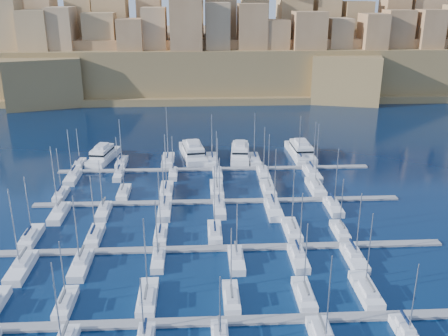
{
  "coord_description": "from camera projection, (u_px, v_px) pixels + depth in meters",
  "views": [
    {
      "loc": [
        -4.13,
        -95.47,
        46.42
      ],
      "look_at": [
        1.15,
        6.0,
        9.82
      ],
      "focal_mm": 40.0,
      "sensor_mm": 36.0,
      "label": 1
    }
  ],
  "objects": [
    {
      "name": "motor_yacht_d",
      "position": [
        301.0,
        150.0,
        146.2
      ],
      "size": [
        6.25,
        18.85,
        5.25
      ],
      "color": "silver",
      "rests_on": "ground"
    },
    {
      "name": "motor_yacht_a",
      "position": [
        103.0,
        155.0,
        142.26
      ],
      "size": [
        7.72,
        16.74,
        5.25
      ],
      "color": "silver",
      "rests_on": "ground"
    },
    {
      "name": "motor_yacht_b",
      "position": [
        193.0,
        152.0,
        145.03
      ],
      "size": [
        8.69,
        20.15,
        5.25
      ],
      "color": "silver",
      "rests_on": "ground"
    },
    {
      "name": "pontoon_mid_far",
      "position": [
        218.0,
        201.0,
        114.96
      ],
      "size": [
        84.0,
        2.0,
        0.4
      ],
      "primitive_type": "cube",
      "color": "slate",
      "rests_on": "ground"
    },
    {
      "name": "sailboat_15",
      "position": [
        215.0,
        232.0,
        99.14
      ],
      "size": [
        2.73,
        9.1,
        14.87
      ],
      "color": "silver",
      "rests_on": "ground"
    },
    {
      "name": "sailboat_28",
      "position": [
        268.0,
        189.0,
        120.8
      ],
      "size": [
        2.93,
        9.77,
        14.6
      ],
      "color": "silver",
      "rests_on": "ground"
    },
    {
      "name": "sailboat_31",
      "position": [
        104.0,
        211.0,
        108.68
      ],
      "size": [
        2.57,
        8.58,
        12.9
      ],
      "color": "silver",
      "rests_on": "ground"
    },
    {
      "name": "sailboat_5",
      "position": [
        366.0,
        291.0,
        80.04
      ],
      "size": [
        3.0,
        9.99,
        14.4
      ],
      "color": "silver",
      "rests_on": "ground"
    },
    {
      "name": "sailboat_37",
      "position": [
        122.0,
        162.0,
        139.18
      ],
      "size": [
        2.66,
        8.87,
        13.23
      ],
      "color": "silver",
      "rests_on": "ground"
    },
    {
      "name": "sailboat_38",
      "position": [
        168.0,
        160.0,
        140.72
      ],
      "size": [
        3.26,
        10.86,
        16.19
      ],
      "color": "silver",
      "rests_on": "ground"
    },
    {
      "name": "sailboat_12",
      "position": [
        31.0,
        237.0,
        97.44
      ],
      "size": [
        2.76,
        9.2,
        13.39
      ],
      "color": "silver",
      "rests_on": "ground"
    },
    {
      "name": "pontoon_far",
      "position": [
        215.0,
        169.0,
        135.63
      ],
      "size": [
        84.0,
        2.0,
        0.4
      ],
      "primitive_type": "cube",
      "color": "slate",
      "rests_on": "ground"
    },
    {
      "name": "sailboat_13",
      "position": [
        95.0,
        236.0,
        97.88
      ],
      "size": [
        2.66,
        8.85,
        13.32
      ],
      "color": "silver",
      "rests_on": "ground"
    },
    {
      "name": "sailboat_21",
      "position": [
        236.0,
        260.0,
        89.22
      ],
      "size": [
        2.66,
        8.86,
        12.2
      ],
      "color": "silver",
      "rests_on": "ground"
    },
    {
      "name": "pontoon_near",
      "position": [
        230.0,
        321.0,
        73.62
      ],
      "size": [
        84.0,
        2.0,
        0.4
      ],
      "primitive_type": "cube",
      "color": "slate",
      "rests_on": "ground"
    },
    {
      "name": "sailboat_45",
      "position": [
        217.0,
        174.0,
        130.85
      ],
      "size": [
        2.42,
        8.07,
        10.85
      ],
      "color": "silver",
      "rests_on": "ground"
    },
    {
      "name": "sailboat_43",
      "position": [
        119.0,
        175.0,
        129.9
      ],
      "size": [
        2.22,
        7.41,
        11.42
      ],
      "color": "silver",
      "rests_on": "ground"
    },
    {
      "name": "sailboat_4",
      "position": [
        304.0,
        295.0,
        79.0
      ],
      "size": [
        2.64,
        8.8,
        13.22
      ],
      "color": "silver",
      "rests_on": "ground"
    },
    {
      "name": "fortified_city",
      "position": [
        206.0,
        57.0,
        246.51
      ],
      "size": [
        460.0,
        108.95,
        59.52
      ],
      "color": "brown",
      "rests_on": "ground"
    },
    {
      "name": "sailboat_1",
      "position": [
        66.0,
        303.0,
        76.87
      ],
      "size": [
        2.44,
        8.12,
        11.43
      ],
      "color": "silver",
      "rests_on": "ground"
    },
    {
      "name": "sailboat_39",
      "position": [
        212.0,
        160.0,
        141.19
      ],
      "size": [
        3.16,
        10.54,
        14.08
      ],
      "color": "silver",
      "rests_on": "ground"
    },
    {
      "name": "sailboat_17",
      "position": [
        340.0,
        231.0,
        99.85
      ],
      "size": [
        2.38,
        7.95,
        11.97
      ],
      "color": "silver",
      "rests_on": "ground"
    },
    {
      "name": "sailboat_34",
      "position": [
        273.0,
        209.0,
        109.63
      ],
      "size": [
        3.13,
        10.43,
        15.1
      ],
      "color": "silver",
      "rests_on": "ground"
    },
    {
      "name": "sailboat_25",
      "position": [
        124.0,
        193.0,
        118.56
      ],
      "size": [
        2.57,
        8.58,
        14.14
      ],
      "color": "silver",
      "rests_on": "ground"
    },
    {
      "name": "sailboat_11",
      "position": [
        407.0,
        334.0,
        70.02
      ],
      "size": [
        2.41,
        8.05,
        12.55
      ],
      "color": "silver",
      "rests_on": "ground"
    },
    {
      "name": "sailboat_24",
      "position": [
        61.0,
        194.0,
        117.55
      ],
      "size": [
        2.38,
        7.93,
        12.25
      ],
      "color": "silver",
      "rests_on": "ground"
    },
    {
      "name": "sailboat_2",
      "position": [
        148.0,
        298.0,
        78.17
      ],
      "size": [
        2.89,
        9.64,
        14.5
      ],
      "color": "silver",
      "rests_on": "ground"
    },
    {
      "name": "sailboat_32",
      "position": [
        165.0,
        210.0,
        109.05
      ],
      "size": [
        2.75,
        9.18,
        13.98
      ],
      "color": "silver",
      "rests_on": "ground"
    },
    {
      "name": "sailboat_27",
      "position": [
        217.0,
        189.0,
        120.44
      ],
      "size": [
        3.1,
        10.33,
        15.41
      ],
      "color": "silver",
      "rests_on": "ground"
    },
    {
      "name": "sailboat_36",
      "position": [
        79.0,
        164.0,
        138.04
      ],
      "size": [
        2.28,
        7.59,
        10.98
      ],
      "color": "silver",
      "rests_on": "ground"
    },
    {
      "name": "sailboat_41",
      "position": [
        299.0,
        160.0,
        141.38
      ],
      "size": [
        2.5,
        8.32,
        13.69
      ],
      "color": "silver",
      "rests_on": "ground"
    },
    {
      "name": "sailboat_29",
      "position": [
        316.0,
        187.0,
        121.8
      ],
      "size": [
        3.22,
        10.72,
        16.82
      ],
      "color": "silver",
      "rests_on": "ground"
    },
    {
      "name": "sailboat_22",
      "position": [
        298.0,
        258.0,
        89.73
      ],
      "size": [
        2.68,
        8.93,
        13.97
      ],
      "color": "silver",
      "rests_on": "ground"
    },
    {
      "name": "pontoon_mid_near",
      "position": [
        223.0,
        248.0,
        94.29
      ],
      "size": [
        84.0,
        2.0,
        0.4
      ],
      "primitive_type": "cube",
      "color": "slate",
      "rests_on": "ground"
    },
    {
      "name": "sailboat_30",
      "position": [
        59.0,
        213.0,
        107.74
      ],
      "size": [
        2.88,
        9.58,
        16.28
      ],
      "color": "silver",
      "rests_on": "ground"
    },
    {
      "name": "sailboat_42",
      "position": [
        73.0,
        177.0,
        128.27
      ],
      "size": [
        2.9,
        9.68,
        13.88
      ],
      "color": "silver",
      "rests_on": "ground"
    },
    {
      "name": "sailboat_23",
      "position": [
        354.0,
        258.0,
        89.89
      ],
      "size": [
        2.9,
        9.66,
        13.89
      ],
      "color": "silver",
      "rests_on": "ground"
    },
    {
      "name": "sailboat_20",
      "position": [
        158.0,
        260.0,
        89.15
      ],
      "size": [
        2.26,
        7.53,
        12.68
      ],
      "color": "silver",
      "rests_on": "ground"
    },
    {
      "name": "sailboat_26",
      "position": [
        167.0,
        191.0,
        119.69
      ],
      "size": [
        3.0,
        9.99,
        14.88
      ],
      "color": "silver",
      "rests_on": "ground"
    },
    {
      "name": "sailboat_47",
      "position": [
        312.0,
        173.0,
        130.8
      ],
      "size": [
        3.23,
        10.77,
        15.17
      ],
      "color": "silver",
      "rests_on": "ground"
    },
    {
      "name": "sailboat_18",
      "position": [
        22.0,
        267.0,
        86.71
      ],
      "size": [
        3.09,
        10.28,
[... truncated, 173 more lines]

